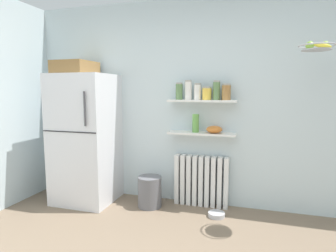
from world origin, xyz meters
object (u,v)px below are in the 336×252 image
at_px(refrigerator, 85,136).
at_px(storage_jar_3, 207,93).
at_px(storage_jar_1, 188,90).
at_px(hanging_fruit_basket, 317,46).
at_px(radiator, 201,181).
at_px(storage_jar_0, 179,91).
at_px(storage_jar_2, 197,92).
at_px(storage_jar_5, 226,92).
at_px(shelf_bowl, 214,129).
at_px(trash_bin, 150,192).
at_px(vase, 196,123).
at_px(pet_food_bowl, 216,215).
at_px(storage_jar_4, 217,90).

xyz_separation_m(refrigerator, storage_jar_3, (1.55, 0.23, 0.56)).
bearing_deg(storage_jar_1, hanging_fruit_basket, -14.45).
bearing_deg(storage_jar_3, radiator, 152.44).
distance_m(storage_jar_0, storage_jar_3, 0.35).
height_order(storage_jar_2, storage_jar_3, storage_jar_2).
xyz_separation_m(storage_jar_1, storage_jar_5, (0.46, -0.00, -0.02)).
distance_m(storage_jar_0, shelf_bowl, 0.64).
height_order(storage_jar_0, storage_jar_5, storage_jar_0).
distance_m(refrigerator, storage_jar_5, 1.89).
height_order(shelf_bowl, trash_bin, shelf_bowl).
relative_size(storage_jar_5, trash_bin, 0.50).
xyz_separation_m(storage_jar_2, trash_bin, (-0.56, -0.20, -1.25)).
height_order(storage_jar_1, trash_bin, storage_jar_1).
bearing_deg(storage_jar_1, vase, 0.00).
bearing_deg(refrigerator, pet_food_bowl, -0.62).
distance_m(storage_jar_3, hanging_fruit_basket, 1.24).
bearing_deg(storage_jar_5, storage_jar_4, 180.00).
bearing_deg(vase, pet_food_bowl, -38.85).
distance_m(storage_jar_1, hanging_fruit_basket, 1.44).
height_order(storage_jar_3, hanging_fruit_basket, hanging_fruit_basket).
relative_size(storage_jar_1, vase, 1.07).
xyz_separation_m(refrigerator, storage_jar_1, (1.32, 0.23, 0.60)).
distance_m(storage_jar_4, trash_bin, 1.51).
distance_m(storage_jar_3, trash_bin, 1.42).
bearing_deg(pet_food_bowl, storage_jar_4, 103.66).
height_order(storage_jar_0, storage_jar_2, storage_jar_0).
bearing_deg(storage_jar_2, storage_jar_1, 180.00).
bearing_deg(storage_jar_2, storage_jar_0, -180.00).
distance_m(storage_jar_2, storage_jar_4, 0.23).
relative_size(storage_jar_3, trash_bin, 0.41).
relative_size(storage_jar_5, pet_food_bowl, 0.99).
relative_size(radiator, hanging_fruit_basket, 2.06).
height_order(storage_jar_0, vase, storage_jar_0).
bearing_deg(storage_jar_1, storage_jar_3, 0.00).
xyz_separation_m(storage_jar_3, shelf_bowl, (0.10, 0.00, -0.43)).
bearing_deg(shelf_bowl, pet_food_bowl, -72.65).
height_order(storage_jar_3, vase, storage_jar_3).
relative_size(radiator, trash_bin, 1.76).
bearing_deg(hanging_fruit_basket, refrigerator, 177.55).
xyz_separation_m(radiator, storage_jar_2, (-0.06, -0.03, 1.13)).
xyz_separation_m(storage_jar_5, shelf_bowl, (-0.13, 0.00, -0.45)).
relative_size(shelf_bowl, trash_bin, 0.50).
height_order(shelf_bowl, hanging_fruit_basket, hanging_fruit_basket).
height_order(storage_jar_5, vase, storage_jar_5).
xyz_separation_m(storage_jar_5, vase, (-0.36, 0.00, -0.38)).
distance_m(radiator, hanging_fruit_basket, 1.98).
bearing_deg(storage_jar_4, storage_jar_1, 180.00).
height_order(storage_jar_2, vase, storage_jar_2).
height_order(pet_food_bowl, hanging_fruit_basket, hanging_fruit_basket).
relative_size(storage_jar_5, shelf_bowl, 1.00).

